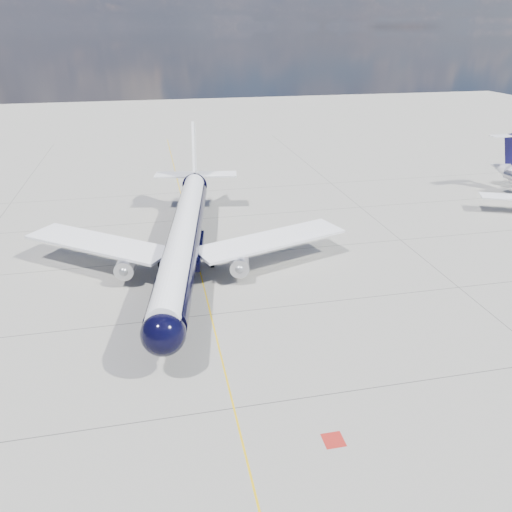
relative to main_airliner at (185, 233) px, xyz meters
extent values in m
plane|color=#99978E|center=(1.51, 7.32, -4.62)|extent=(320.00, 320.00, 0.00)
cube|color=#E2B10B|center=(1.51, 2.32, -4.62)|extent=(0.16, 160.00, 0.01)
cube|color=maroon|center=(8.31, -32.68, -4.62)|extent=(1.60, 1.60, 0.01)
cylinder|color=black|center=(-0.23, -1.41, -0.21)|extent=(10.43, 40.08, 4.00)
sphere|color=black|center=(-3.65, -22.17, -0.21)|extent=(4.59, 4.59, 4.00)
cone|color=black|center=(3.78, 22.97, 0.43)|extent=(5.14, 7.91, 4.00)
cylinder|color=white|center=(-0.23, -1.41, 0.79)|extent=(9.90, 42.01, 3.12)
cube|color=black|center=(-3.68, -22.38, 0.37)|extent=(2.70, 1.65, 0.58)
cube|color=white|center=(-10.87, 1.93, -1.15)|extent=(19.24, 16.43, 0.34)
cube|color=white|center=(10.92, -1.65, -1.15)|extent=(20.81, 11.44, 0.34)
cube|color=black|center=(-0.23, -1.41, -1.68)|extent=(6.06, 11.09, 1.05)
cylinder|color=#ABABB2|center=(-7.32, -2.38, -2.36)|extent=(3.11, 5.16, 2.36)
cylinder|color=#ABABB2|center=(6.17, -4.60, -2.36)|extent=(3.11, 5.16, 2.36)
sphere|color=gray|center=(-7.68, -4.56, -2.36)|extent=(1.33, 1.33, 1.16)
sphere|color=gray|center=(5.81, -6.78, -2.36)|extent=(1.33, 1.33, 1.16)
cube|color=white|center=(-7.28, -2.17, -1.57)|extent=(0.77, 3.36, 1.16)
cube|color=white|center=(6.21, -4.39, -1.57)|extent=(0.77, 3.36, 1.16)
cube|color=white|center=(3.69, 22.45, 5.79)|extent=(1.41, 6.64, 8.97)
cube|color=white|center=(3.78, 22.97, 1.27)|extent=(14.04, 5.54, 0.23)
cylinder|color=gray|center=(-3.05, -18.54, -3.31)|extent=(0.22, 0.22, 2.21)
cylinder|color=black|center=(-3.26, -18.50, -4.25)|extent=(0.31, 0.76, 0.74)
cylinder|color=black|center=(-2.84, -18.57, -4.25)|extent=(0.31, 0.76, 0.74)
cylinder|color=gray|center=(-3.30, 0.69, -3.20)|extent=(0.31, 0.31, 2.00)
cylinder|color=gray|center=(3.34, -0.40, -3.20)|extent=(0.31, 0.31, 2.00)
cylinder|color=black|center=(-3.39, 0.12, -4.04)|extent=(0.65, 1.22, 1.16)
cylinder|color=black|center=(-3.20, 1.26, -4.04)|extent=(0.65, 1.22, 1.16)
cylinder|color=black|center=(3.25, -0.97, -4.04)|extent=(0.65, 1.22, 1.16)
cylinder|color=black|center=(3.44, 0.17, -4.04)|extent=(0.65, 1.22, 1.16)
cone|color=white|center=(62.85, 23.70, -0.97)|extent=(3.17, 5.39, 2.81)
cube|color=#0A093F|center=(62.96, 22.14, 2.93)|extent=(0.55, 4.39, 6.39)
cube|color=white|center=(62.92, 22.77, 5.44)|extent=(8.46, 2.65, 0.17)
camera|label=1|loc=(-3.37, -59.31, 23.87)|focal=35.00mm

